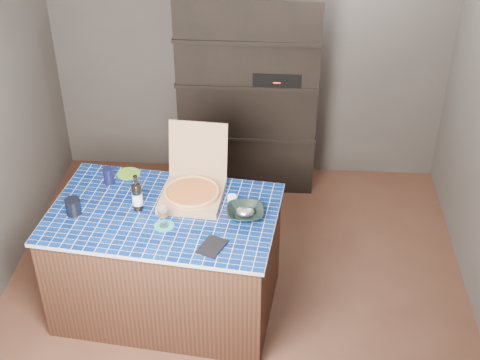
# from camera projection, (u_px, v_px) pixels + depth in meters

# --- Properties ---
(room) EXTENTS (3.50, 3.50, 3.50)m
(room) POSITION_uv_depth(u_px,v_px,m) (234.00, 150.00, 4.36)
(room) COLOR brown
(room) RESTS_ON ground
(shelving_unit) EXTENTS (1.20, 0.41, 1.80)m
(shelving_unit) POSITION_uv_depth(u_px,v_px,m) (248.00, 93.00, 5.82)
(shelving_unit) COLOR black
(shelving_unit) RESTS_ON floor
(kitchen_island) EXTENTS (1.63, 1.14, 0.84)m
(kitchen_island) POSITION_uv_depth(u_px,v_px,m) (167.00, 260.00, 4.72)
(kitchen_island) COLOR #472A1C
(kitchen_island) RESTS_ON floor
(pizza_box) EXTENTS (0.45, 0.54, 0.45)m
(pizza_box) POSITION_uv_depth(u_px,v_px,m) (193.00, 190.00, 4.59)
(pizza_box) COLOR #9F7852
(pizza_box) RESTS_ON kitchen_island
(mead_bottle) EXTENTS (0.07, 0.07, 0.27)m
(mead_bottle) POSITION_uv_depth(u_px,v_px,m) (137.00, 196.00, 4.46)
(mead_bottle) COLOR black
(mead_bottle) RESTS_ON kitchen_island
(teal_trivet) EXTENTS (0.13, 0.13, 0.01)m
(teal_trivet) POSITION_uv_depth(u_px,v_px,m) (164.00, 226.00, 4.36)
(teal_trivet) COLOR teal
(teal_trivet) RESTS_ON kitchen_island
(wine_glass) EXTENTS (0.07, 0.07, 0.16)m
(wine_glass) POSITION_uv_depth(u_px,v_px,m) (163.00, 212.00, 4.29)
(wine_glass) COLOR white
(wine_glass) RESTS_ON teal_trivet
(tumbler) EXTENTS (0.10, 0.10, 0.11)m
(tumbler) POSITION_uv_depth(u_px,v_px,m) (73.00, 207.00, 4.44)
(tumbler) COLOR black
(tumbler) RESTS_ON kitchen_island
(dvd_case) EXTENTS (0.20, 0.23, 0.02)m
(dvd_case) POSITION_uv_depth(u_px,v_px,m) (212.00, 247.00, 4.17)
(dvd_case) COLOR black
(dvd_case) RESTS_ON kitchen_island
(bowl) EXTENTS (0.28, 0.28, 0.06)m
(bowl) POSITION_uv_depth(u_px,v_px,m) (245.00, 213.00, 4.43)
(bowl) COLOR black
(bowl) RESTS_ON kitchen_island
(foil_contents) EXTENTS (0.13, 0.10, 0.06)m
(foil_contents) POSITION_uv_depth(u_px,v_px,m) (245.00, 212.00, 4.42)
(foil_contents) COLOR silver
(foil_contents) RESTS_ON bowl
(white_jar) EXTENTS (0.06, 0.06, 0.06)m
(white_jar) POSITION_uv_depth(u_px,v_px,m) (232.00, 199.00, 4.56)
(white_jar) COLOR white
(white_jar) RESTS_ON kitchen_island
(navy_cup) EXTENTS (0.07, 0.07, 0.12)m
(navy_cup) POSITION_uv_depth(u_px,v_px,m) (109.00, 176.00, 4.75)
(navy_cup) COLOR black
(navy_cup) RESTS_ON kitchen_island
(green_trivet) EXTENTS (0.17, 0.17, 0.01)m
(green_trivet) POSITION_uv_depth(u_px,v_px,m) (129.00, 174.00, 4.87)
(green_trivet) COLOR #629B21
(green_trivet) RESTS_ON kitchen_island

